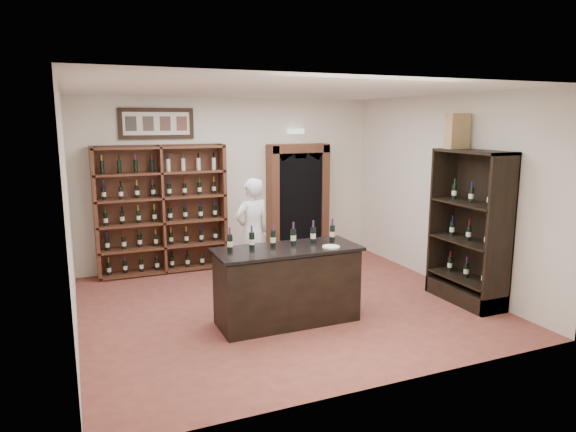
{
  "coord_description": "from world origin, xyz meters",
  "views": [
    {
      "loc": [
        -2.68,
        -6.48,
        2.62
      ],
      "look_at": [
        0.19,
        0.3,
        1.23
      ],
      "focal_mm": 32.0,
      "sensor_mm": 36.0,
      "label": 1
    }
  ],
  "objects_px": {
    "shopkeeper": "(252,232)",
    "wine_crate": "(457,131)",
    "tasting_counter": "(287,286)",
    "counter_bottle_0": "(230,242)",
    "side_cabinet": "(469,251)",
    "wine_shelf": "(162,210)"
  },
  "relations": [
    {
      "from": "side_cabinet",
      "to": "shopkeeper",
      "type": "xyz_separation_m",
      "value": [
        -2.63,
        1.97,
        0.1
      ]
    },
    {
      "from": "tasting_counter",
      "to": "counter_bottle_0",
      "type": "distance_m",
      "value": 0.96
    },
    {
      "from": "shopkeeper",
      "to": "wine_crate",
      "type": "relative_size",
      "value": 3.39
    },
    {
      "from": "side_cabinet",
      "to": "shopkeeper",
      "type": "height_order",
      "value": "side_cabinet"
    },
    {
      "from": "tasting_counter",
      "to": "wine_crate",
      "type": "relative_size",
      "value": 3.72
    },
    {
      "from": "tasting_counter",
      "to": "shopkeeper",
      "type": "bearing_deg",
      "value": 86.6
    },
    {
      "from": "shopkeeper",
      "to": "tasting_counter",
      "type": "bearing_deg",
      "value": 73.48
    },
    {
      "from": "wine_shelf",
      "to": "wine_crate",
      "type": "distance_m",
      "value": 4.94
    },
    {
      "from": "wine_shelf",
      "to": "tasting_counter",
      "type": "relative_size",
      "value": 1.17
    },
    {
      "from": "shopkeeper",
      "to": "wine_crate",
      "type": "bearing_deg",
      "value": 135.1
    },
    {
      "from": "wine_crate",
      "to": "counter_bottle_0",
      "type": "bearing_deg",
      "value": 174.61
    },
    {
      "from": "counter_bottle_0",
      "to": "wine_crate",
      "type": "xyz_separation_m",
      "value": [
        3.41,
        -0.07,
        1.35
      ]
    },
    {
      "from": "tasting_counter",
      "to": "counter_bottle_0",
      "type": "relative_size",
      "value": 6.27
    },
    {
      "from": "wine_shelf",
      "to": "wine_crate",
      "type": "xyz_separation_m",
      "value": [
        3.79,
        -2.87,
        1.35
      ]
    },
    {
      "from": "tasting_counter",
      "to": "shopkeeper",
      "type": "relative_size",
      "value": 1.1
    },
    {
      "from": "tasting_counter",
      "to": "counter_bottle_0",
      "type": "bearing_deg",
      "value": 169.44
    },
    {
      "from": "counter_bottle_0",
      "to": "wine_crate",
      "type": "relative_size",
      "value": 0.59
    },
    {
      "from": "tasting_counter",
      "to": "side_cabinet",
      "type": "distance_m",
      "value": 2.75
    },
    {
      "from": "counter_bottle_0",
      "to": "side_cabinet",
      "type": "xyz_separation_m",
      "value": [
        3.44,
        -0.43,
        -0.35
      ]
    },
    {
      "from": "wine_shelf",
      "to": "side_cabinet",
      "type": "height_order",
      "value": "same"
    },
    {
      "from": "counter_bottle_0",
      "to": "wine_crate",
      "type": "distance_m",
      "value": 3.67
    },
    {
      "from": "side_cabinet",
      "to": "wine_crate",
      "type": "bearing_deg",
      "value": 94.99
    }
  ]
}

